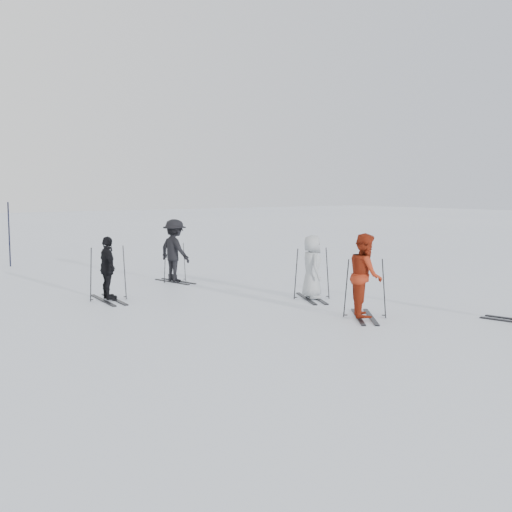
{
  "coord_description": "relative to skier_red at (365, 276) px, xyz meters",
  "views": [
    {
      "loc": [
        -9.07,
        -11.76,
        2.67
      ],
      "look_at": [
        0.0,
        1.0,
        1.0
      ],
      "focal_mm": 45.0,
      "sensor_mm": 36.0,
      "label": 1
    }
  ],
  "objects": [
    {
      "name": "skis_grey",
      "position": [
        0.56,
        2.34,
        -0.22
      ],
      "size": [
        1.98,
        1.59,
        1.28
      ],
      "primitive_type": null,
      "rotation": [
        0.0,
        0.0,
        1.13
      ],
      "color": "black",
      "rests_on": "ground"
    },
    {
      "name": "skier_grey",
      "position": [
        0.56,
        2.34,
        -0.1
      ],
      "size": [
        0.75,
        0.87,
        1.51
      ],
      "primitive_type": "imported",
      "rotation": [
        0.0,
        0.0,
        1.13
      ],
      "color": "#9BA0A4",
      "rests_on": "ground"
    },
    {
      "name": "skis_red",
      "position": [
        0.0,
        0.0,
        -0.23
      ],
      "size": [
        1.93,
        1.78,
        1.26
      ],
      "primitive_type": null,
      "rotation": [
        0.0,
        0.0,
        0.92
      ],
      "color": "black",
      "rests_on": "ground"
    },
    {
      "name": "skis_uphill_far",
      "position": [
        -0.78,
        6.75,
        -0.29
      ],
      "size": [
        1.67,
        1.07,
        1.14
      ],
      "primitive_type": null,
      "rotation": [
        0.0,
        0.0,
        1.74
      ],
      "color": "black",
      "rests_on": "ground"
    },
    {
      "name": "skier_red",
      "position": [
        0.0,
        0.0,
        0.0
      ],
      "size": [
        1.02,
        1.06,
        1.72
      ],
      "primitive_type": "imported",
      "rotation": [
        0.0,
        0.0,
        0.92
      ],
      "color": "maroon",
      "rests_on": "ground"
    },
    {
      "name": "skier_uphill_far",
      "position": [
        -0.78,
        6.75,
        0.02
      ],
      "size": [
        0.83,
        1.23,
        1.76
      ],
      "primitive_type": "imported",
      "rotation": [
        0.0,
        0.0,
        1.74
      ],
      "color": "black",
      "rests_on": "ground"
    },
    {
      "name": "skis_uphill_left",
      "position": [
        -3.51,
        4.99,
        -0.19
      ],
      "size": [
        1.91,
        1.13,
        1.33
      ],
      "primitive_type": null,
      "rotation": [
        0.0,
        0.0,
        1.48
      ],
      "color": "black",
      "rests_on": "ground"
    },
    {
      "name": "skier_uphill_left",
      "position": [
        -3.51,
        4.99,
        -0.11
      ],
      "size": [
        0.44,
        0.91,
        1.5
      ],
      "primitive_type": "imported",
      "rotation": [
        0.0,
        0.0,
        1.48
      ],
      "color": "black",
      "rests_on": "ground"
    },
    {
      "name": "ground",
      "position": [
        -0.31,
        2.44,
        -0.86
      ],
      "size": [
        120.0,
        120.0,
        0.0
      ],
      "primitive_type": "plane",
      "color": "silver",
      "rests_on": "ground"
    },
    {
      "name": "piste_marker",
      "position": [
        -3.64,
        13.22,
        0.24
      ],
      "size": [
        0.05,
        0.05,
        2.19
      ],
      "primitive_type": "cylinder",
      "rotation": [
        0.0,
        0.0,
        -0.15
      ],
      "color": "black",
      "rests_on": "ground"
    }
  ]
}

